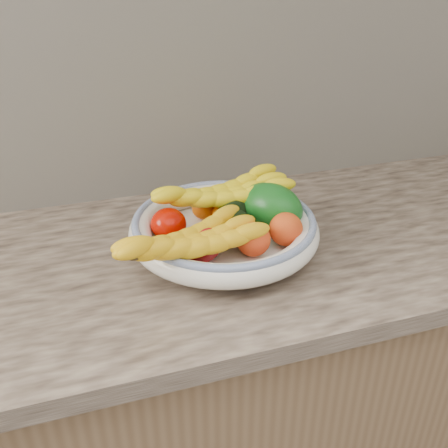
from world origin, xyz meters
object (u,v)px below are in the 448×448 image
(banana_bunch_back, at_px, (222,197))
(banana_bunch_front, at_px, (190,245))
(fruit_bowl, at_px, (224,229))
(green_mango, at_px, (271,207))

(banana_bunch_back, height_order, banana_bunch_front, banana_bunch_back)
(fruit_bowl, relative_size, banana_bunch_front, 1.26)
(green_mango, bearing_deg, banana_bunch_front, 172.49)
(fruit_bowl, relative_size, banana_bunch_back, 1.22)
(banana_bunch_back, bearing_deg, green_mango, -33.72)
(green_mango, relative_size, banana_bunch_back, 0.45)
(fruit_bowl, distance_m, banana_bunch_back, 0.08)
(green_mango, distance_m, banana_bunch_back, 0.11)
(banana_bunch_front, bearing_deg, green_mango, 10.58)
(green_mango, relative_size, banana_bunch_front, 0.47)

